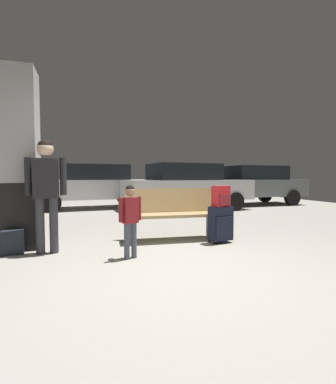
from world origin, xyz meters
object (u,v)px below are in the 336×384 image
at_px(backpack_dark_floor, 13,243).
at_px(parked_car_near, 186,186).
at_px(adult, 46,184).
at_px(parked_car_far, 93,185).
at_px(bench, 172,214).
at_px(child, 130,213).
at_px(parked_car_side, 252,184).
at_px(structural_pillar, 18,160).
at_px(suitcase, 221,224).
at_px(backpack_bright, 221,196).

xyz_separation_m(backpack_dark_floor, parked_car_near, (4.19, 4.23, 0.64)).
height_order(adult, parked_car_far, adult).
xyz_separation_m(bench, child, (-0.87, -0.92, 0.16)).
relative_size(parked_car_side, parked_car_near, 0.97).
relative_size(bench, backpack_dark_floor, 4.80).
relative_size(structural_pillar, parked_car_side, 0.65).
distance_m(suitcase, child, 1.66).
bearing_deg(structural_pillar, suitcase, -11.30).
height_order(bench, child, child).
bearing_deg(backpack_dark_floor, parked_car_side, 35.36).
bearing_deg(adult, parked_car_far, 81.94).
height_order(structural_pillar, backpack_bright, structural_pillar).
bearing_deg(structural_pillar, adult, -47.42).
relative_size(suitcase, backpack_dark_floor, 1.78).
bearing_deg(adult, structural_pillar, 132.58).
relative_size(adult, backpack_dark_floor, 4.75).
bearing_deg(bench, suitcase, -33.48).
distance_m(backpack_bright, adult, 2.68).
height_order(backpack_bright, parked_car_side, parked_car_side).
distance_m(child, parked_car_side, 8.14).
xyz_separation_m(adult, backpack_dark_floor, (-0.46, 0.08, -0.83)).
distance_m(suitcase, backpack_bright, 0.45).
height_order(backpack_bright, parked_car_near, parked_car_near).
bearing_deg(child, parked_car_near, 61.77).
distance_m(suitcase, parked_car_far, 6.22).
xyz_separation_m(structural_pillar, adult, (0.44, -0.48, -0.35)).
relative_size(backpack_bright, child, 0.35).
distance_m(structural_pillar, backpack_dark_floor, 1.25).
height_order(bench, suitcase, bench).
height_order(bench, adult, adult).
distance_m(suitcase, parked_car_near, 4.60).
relative_size(backpack_bright, adult, 0.21).
distance_m(backpack_bright, child, 1.65).
bearing_deg(parked_car_side, parked_car_far, 174.65).
xyz_separation_m(bench, suitcase, (0.70, -0.46, -0.12)).
distance_m(suitcase, adult, 2.76).
bearing_deg(suitcase, backpack_bright, -17.32).
bearing_deg(backpack_bright, structural_pillar, 168.69).
bearing_deg(parked_car_near, bench, -113.81).
distance_m(parked_car_far, parked_car_side, 5.99).
height_order(suitcase, backpack_bright, backpack_bright).
relative_size(adult, parked_car_side, 0.39).
bearing_deg(backpack_dark_floor, parked_car_far, 77.35).
bearing_deg(suitcase, parked_car_side, 52.49).
height_order(structural_pillar, bench, structural_pillar).
relative_size(suitcase, parked_car_far, 0.14).
height_order(suitcase, backpack_dark_floor, suitcase).
bearing_deg(structural_pillar, child, -35.02).
bearing_deg(parked_car_near, backpack_dark_floor, -134.71).
bearing_deg(parked_car_near, adult, -130.87).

